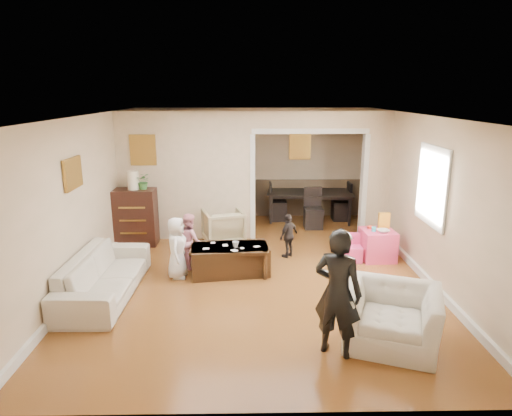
{
  "coord_description": "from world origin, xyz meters",
  "views": [
    {
      "loc": [
        -0.13,
        -7.1,
        2.96
      ],
      "look_at": [
        0.0,
        0.2,
        1.05
      ],
      "focal_mm": 31.24,
      "sensor_mm": 36.0,
      "label": 1
    }
  ],
  "objects_px": {
    "adult_person": "(338,293)",
    "play_table": "(377,245)",
    "cyan_cup": "(374,229)",
    "child_kneel_b": "(190,240)",
    "sofa": "(104,275)",
    "child_kneel_a": "(177,248)",
    "coffee_table": "(230,260)",
    "child_toddler": "(289,236)",
    "dresser": "(136,217)",
    "dining_table": "(309,206)",
    "armchair_back": "(223,227)",
    "armchair_front": "(391,317)",
    "table_lamp": "(133,180)",
    "coffee_cup": "(236,244)"
  },
  "relations": [
    {
      "from": "dresser",
      "to": "cyan_cup",
      "type": "bearing_deg",
      "value": -12.09
    },
    {
      "from": "adult_person",
      "to": "play_table",
      "type": "bearing_deg",
      "value": -84.96
    },
    {
      "from": "sofa",
      "to": "coffee_cup",
      "type": "distance_m",
      "value": 2.08
    },
    {
      "from": "play_table",
      "to": "sofa",
      "type": "bearing_deg",
      "value": -162.76
    },
    {
      "from": "armchair_back",
      "to": "dining_table",
      "type": "relative_size",
      "value": 0.39
    },
    {
      "from": "dresser",
      "to": "dining_table",
      "type": "bearing_deg",
      "value": 24.52
    },
    {
      "from": "armchair_front",
      "to": "child_kneel_a",
      "type": "bearing_deg",
      "value": 164.97
    },
    {
      "from": "dresser",
      "to": "child_toddler",
      "type": "height_order",
      "value": "dresser"
    },
    {
      "from": "play_table",
      "to": "child_kneel_a",
      "type": "bearing_deg",
      "value": -167.88
    },
    {
      "from": "sofa",
      "to": "dining_table",
      "type": "distance_m",
      "value": 5.37
    },
    {
      "from": "play_table",
      "to": "cyan_cup",
      "type": "height_order",
      "value": "cyan_cup"
    },
    {
      "from": "armchair_back",
      "to": "table_lamp",
      "type": "relative_size",
      "value": 2.13
    },
    {
      "from": "child_kneel_b",
      "to": "coffee_table",
      "type": "bearing_deg",
      "value": -141.57
    },
    {
      "from": "armchair_back",
      "to": "child_toddler",
      "type": "bearing_deg",
      "value": 131.81
    },
    {
      "from": "sofa",
      "to": "dresser",
      "type": "distance_m",
      "value": 2.31
    },
    {
      "from": "coffee_table",
      "to": "play_table",
      "type": "bearing_deg",
      "value": 12.79
    },
    {
      "from": "child_toddler",
      "to": "armchair_back",
      "type": "bearing_deg",
      "value": -79.81
    },
    {
      "from": "armchair_back",
      "to": "child_toddler",
      "type": "height_order",
      "value": "child_toddler"
    },
    {
      "from": "dining_table",
      "to": "child_kneel_b",
      "type": "xyz_separation_m",
      "value": [
        -2.46,
        -2.89,
        0.13
      ]
    },
    {
      "from": "child_kneel_a",
      "to": "child_toddler",
      "type": "distance_m",
      "value": 2.1
    },
    {
      "from": "dining_table",
      "to": "child_toddler",
      "type": "relative_size",
      "value": 2.41
    },
    {
      "from": "sofa",
      "to": "adult_person",
      "type": "distance_m",
      "value": 3.56
    },
    {
      "from": "armchair_front",
      "to": "play_table",
      "type": "xyz_separation_m",
      "value": [
        0.63,
        2.8,
        -0.08
      ]
    },
    {
      "from": "armchair_back",
      "to": "armchair_front",
      "type": "xyz_separation_m",
      "value": [
        2.21,
        -3.71,
        0.01
      ]
    },
    {
      "from": "coffee_table",
      "to": "child_toddler",
      "type": "xyz_separation_m",
      "value": [
        1.05,
        0.75,
        0.17
      ]
    },
    {
      "from": "sofa",
      "to": "armchair_back",
      "type": "height_order",
      "value": "armchair_back"
    },
    {
      "from": "adult_person",
      "to": "coffee_table",
      "type": "bearing_deg",
      "value": -31.97
    },
    {
      "from": "child_toddler",
      "to": "coffee_cup",
      "type": "bearing_deg",
      "value": -8.27
    },
    {
      "from": "armchair_front",
      "to": "table_lamp",
      "type": "distance_m",
      "value": 5.49
    },
    {
      "from": "child_kneel_b",
      "to": "adult_person",
      "type": "bearing_deg",
      "value": -171.43
    },
    {
      "from": "dresser",
      "to": "child_kneel_a",
      "type": "bearing_deg",
      "value": -57.3
    },
    {
      "from": "dresser",
      "to": "dining_table",
      "type": "distance_m",
      "value": 4.05
    },
    {
      "from": "adult_person",
      "to": "table_lamp",
      "type": "bearing_deg",
      "value": -21.2
    },
    {
      "from": "coffee_table",
      "to": "adult_person",
      "type": "distance_m",
      "value": 2.77
    },
    {
      "from": "armchair_back",
      "to": "armchair_front",
      "type": "distance_m",
      "value": 4.32
    },
    {
      "from": "cyan_cup",
      "to": "child_kneel_a",
      "type": "relative_size",
      "value": 0.08
    },
    {
      "from": "sofa",
      "to": "child_kneel_a",
      "type": "xyz_separation_m",
      "value": [
        0.99,
        0.64,
        0.19
      ]
    },
    {
      "from": "dresser",
      "to": "coffee_table",
      "type": "relative_size",
      "value": 0.88
    },
    {
      "from": "armchair_back",
      "to": "armchair_front",
      "type": "bearing_deg",
      "value": 104.02
    },
    {
      "from": "child_kneel_b",
      "to": "cyan_cup",
      "type": "bearing_deg",
      "value": -113.94
    },
    {
      "from": "armchair_back",
      "to": "dresser",
      "type": "height_order",
      "value": "dresser"
    },
    {
      "from": "dresser",
      "to": "coffee_table",
      "type": "xyz_separation_m",
      "value": [
        1.91,
        -1.51,
        -0.32
      ]
    },
    {
      "from": "coffee_table",
      "to": "play_table",
      "type": "relative_size",
      "value": 2.24
    },
    {
      "from": "play_table",
      "to": "adult_person",
      "type": "distance_m",
      "value": 3.31
    },
    {
      "from": "dresser",
      "to": "child_toddler",
      "type": "xyz_separation_m",
      "value": [
        2.96,
        -0.76,
        -0.15
      ]
    },
    {
      "from": "cyan_cup",
      "to": "child_kneel_b",
      "type": "distance_m",
      "value": 3.26
    },
    {
      "from": "child_kneel_b",
      "to": "table_lamp",
      "type": "bearing_deg",
      "value": 16.77
    },
    {
      "from": "armchair_front",
      "to": "coffee_table",
      "type": "relative_size",
      "value": 0.86
    },
    {
      "from": "coffee_table",
      "to": "child_kneel_a",
      "type": "height_order",
      "value": "child_kneel_a"
    },
    {
      "from": "armchair_back",
      "to": "adult_person",
      "type": "xyz_separation_m",
      "value": [
        1.51,
        -3.89,
        0.41
      ]
    }
  ]
}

